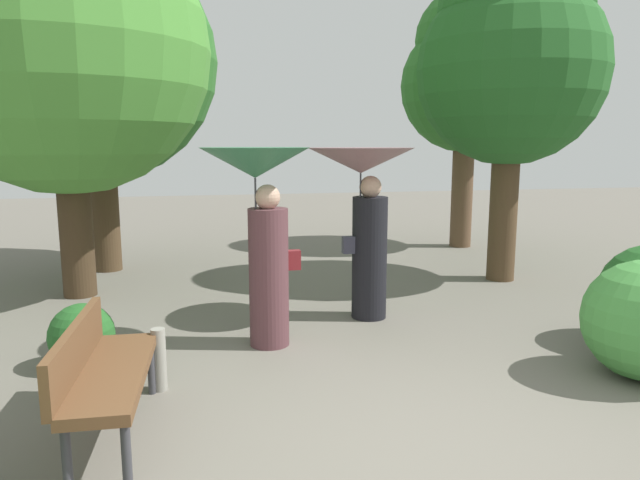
# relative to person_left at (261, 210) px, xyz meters

# --- Properties ---
(ground_plane) EXTENTS (40.00, 40.00, 0.00)m
(ground_plane) POSITION_rel_person_left_xyz_m (0.71, -2.33, -1.40)
(ground_plane) COLOR #6B665B
(person_left) EXTENTS (1.08, 1.08, 2.02)m
(person_left) POSITION_rel_person_left_xyz_m (0.00, 0.00, 0.00)
(person_left) COLOR #563338
(person_left) RESTS_ON ground
(person_right) EXTENTS (1.22, 1.22, 2.01)m
(person_right) POSITION_rel_person_left_xyz_m (1.27, 0.70, 0.04)
(person_right) COLOR black
(person_right) RESTS_ON ground
(park_bench) EXTENTS (0.54, 1.52, 0.83)m
(park_bench) POSITION_rel_person_left_xyz_m (-1.32, -1.64, -0.89)
(park_bench) COLOR #38383D
(park_bench) RESTS_ON ground
(tree_near_left) EXTENTS (3.74, 3.74, 5.72)m
(tree_near_left) POSITION_rel_person_left_xyz_m (-2.09, 4.10, 2.22)
(tree_near_left) COLOR #4C3823
(tree_near_left) RESTS_ON ground
(tree_near_right) EXTENTS (2.71, 2.71, 5.00)m
(tree_near_right) POSITION_rel_person_left_xyz_m (3.88, 2.16, 1.93)
(tree_near_right) COLOR #4C3823
(tree_near_right) RESTS_ON ground
(tree_mid_left) EXTENTS (3.72, 3.72, 5.60)m
(tree_mid_left) POSITION_rel_person_left_xyz_m (-2.23, 2.48, 2.12)
(tree_mid_left) COLOR #42301E
(tree_mid_left) RESTS_ON ground
(tree_mid_right) EXTENTS (2.53, 2.53, 4.99)m
(tree_mid_right) POSITION_rel_person_left_xyz_m (4.54, 4.95, 1.98)
(tree_mid_right) COLOR brown
(tree_mid_right) RESTS_ON ground
(bush_path_left) EXTENTS (0.60, 0.60, 0.60)m
(bush_path_left) POSITION_rel_person_left_xyz_m (-1.71, -0.22, -1.11)
(bush_path_left) COLOR #235B23
(bush_path_left) RESTS_ON ground
(path_marker_post) EXTENTS (0.12, 0.12, 0.54)m
(path_marker_post) POSITION_rel_person_left_xyz_m (-0.98, -0.92, -1.14)
(path_marker_post) COLOR gray
(path_marker_post) RESTS_ON ground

